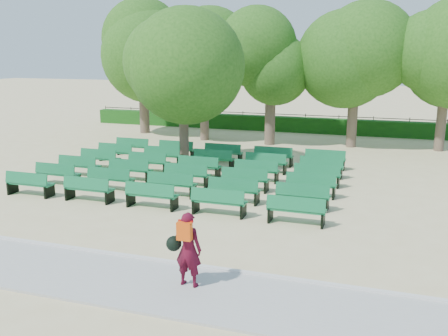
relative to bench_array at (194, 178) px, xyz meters
The scene contains 9 objects.
ground 1.49m from the bench_array, 46.61° to the right, with size 120.00×120.00×0.00m, color #D0BF8A.
paving 8.54m from the bench_array, 83.13° to the right, with size 30.00×2.20×0.06m, color #ACACA8.
curb 7.40m from the bench_array, 82.06° to the right, with size 30.00×0.12×0.10m, color silver.
hedge 12.96m from the bench_array, 85.47° to the left, with size 26.00×0.70×0.90m, color #174F14.
fence 13.36m from the bench_array, 85.61° to the left, with size 26.00×0.10×1.02m, color black, non-canonical shape.
tree_line 8.98m from the bench_array, 83.46° to the left, with size 21.80×6.80×7.04m, color #2C6019, non-canonical shape.
bench_array is the anchor object (origin of this frame).
tree_among 4.82m from the bench_array, 120.55° to the left, with size 4.53×4.53×6.06m.
person 8.89m from the bench_array, 69.15° to the right, with size 0.76×0.46×1.60m.
Camera 1 is at (5.88, -16.03, 4.83)m, focal length 40.00 mm.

